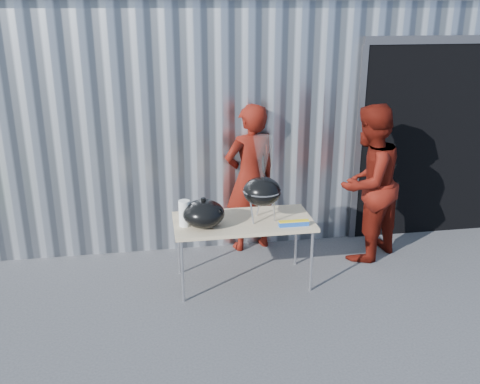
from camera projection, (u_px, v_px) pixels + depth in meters
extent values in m
plane|color=#3E3E41|center=(214.00, 319.00, 5.31)|extent=(80.00, 80.00, 0.00)
cube|color=silver|center=(226.00, 93.00, 9.31)|extent=(8.00, 6.00, 3.00)
cube|color=black|center=(426.00, 133.00, 7.52)|extent=(2.40, 1.20, 2.50)
cube|color=#4C4C51|center=(461.00, 39.00, 6.56)|extent=(2.52, 0.08, 0.10)
cube|color=tan|center=(243.00, 222.00, 5.79)|extent=(1.50, 0.75, 0.04)
cylinder|color=silver|center=(182.00, 271.00, 5.51)|extent=(0.03, 0.03, 0.71)
cylinder|color=silver|center=(311.00, 261.00, 5.73)|extent=(0.03, 0.03, 0.71)
cylinder|color=silver|center=(179.00, 245.00, 6.10)|extent=(0.03, 0.03, 0.71)
cylinder|color=silver|center=(296.00, 237.00, 6.31)|extent=(0.03, 0.03, 0.71)
ellipsoid|color=black|center=(262.00, 191.00, 5.67)|extent=(0.40, 0.40, 0.30)
cylinder|color=silver|center=(262.00, 190.00, 5.67)|extent=(0.41, 0.41, 0.02)
cylinder|color=silver|center=(262.00, 189.00, 5.66)|extent=(0.39, 0.39, 0.01)
cylinder|color=silver|center=(259.00, 205.00, 5.87)|extent=(0.02, 0.02, 0.24)
cylinder|color=silver|center=(252.00, 213.00, 5.66)|extent=(0.02, 0.02, 0.24)
cylinder|color=silver|center=(274.00, 211.00, 5.69)|extent=(0.02, 0.02, 0.24)
cylinder|color=#CC6149|center=(250.00, 189.00, 5.64)|extent=(0.02, 0.14, 0.02)
cylinder|color=#CC6149|center=(253.00, 188.00, 5.64)|extent=(0.02, 0.14, 0.02)
cylinder|color=#CC6149|center=(256.00, 188.00, 5.65)|extent=(0.02, 0.14, 0.02)
cylinder|color=#CC6149|center=(259.00, 188.00, 5.65)|extent=(0.02, 0.14, 0.02)
cylinder|color=#CC6149|center=(262.00, 188.00, 5.66)|extent=(0.02, 0.14, 0.02)
cylinder|color=#CC6149|center=(265.00, 188.00, 5.66)|extent=(0.02, 0.14, 0.02)
cylinder|color=#CC6149|center=(268.00, 188.00, 5.67)|extent=(0.02, 0.14, 0.02)
cylinder|color=#CC6149|center=(271.00, 188.00, 5.67)|extent=(0.02, 0.14, 0.02)
cylinder|color=#CC6149|center=(274.00, 187.00, 5.68)|extent=(0.02, 0.14, 0.02)
cone|color=silver|center=(262.00, 162.00, 5.56)|extent=(0.20, 0.20, 0.55)
ellipsoid|color=black|center=(204.00, 214.00, 5.57)|extent=(0.44, 0.44, 0.29)
cylinder|color=black|center=(203.00, 199.00, 5.52)|extent=(0.05, 0.05, 0.03)
cylinder|color=white|center=(184.00, 213.00, 5.59)|extent=(0.12, 0.12, 0.28)
cube|color=white|center=(191.00, 213.00, 5.85)|extent=(0.20, 0.15, 0.10)
cube|color=#1A4CAE|center=(294.00, 224.00, 5.62)|extent=(0.32, 0.06, 0.05)
cube|color=yellow|center=(294.00, 221.00, 5.61)|extent=(0.32, 0.06, 0.01)
imported|color=#531009|center=(250.00, 178.00, 6.59)|extent=(0.77, 0.61, 1.85)
imported|color=#531009|center=(368.00, 183.00, 6.34)|extent=(1.16, 1.11, 1.89)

